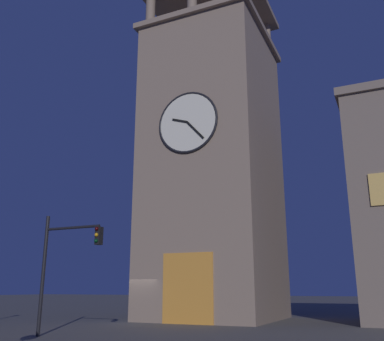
{
  "coord_description": "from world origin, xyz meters",
  "views": [
    {
      "loc": [
        -14.32,
        23.87,
        1.96
      ],
      "look_at": [
        -1.56,
        -3.82,
        10.31
      ],
      "focal_mm": 40.38,
      "sensor_mm": 36.0,
      "label": 1
    }
  ],
  "objects": [
    {
      "name": "ground_plane",
      "position": [
        0.0,
        0.0,
        0.0
      ],
      "size": [
        200.0,
        200.0,
        0.0
      ],
      "primitive_type": "plane",
      "color": "#56544F"
    },
    {
      "name": "traffic_signal_near",
      "position": [
        -1.27,
        8.97,
        3.32
      ],
      "size": [
        3.07,
        0.41,
        5.13
      ],
      "color": "black",
      "rests_on": "ground_plane"
    },
    {
      "name": "clocktower",
      "position": [
        -3.29,
        -3.8,
        10.63
      ],
      "size": [
        8.6,
        9.3,
        25.93
      ],
      "color": "gray",
      "rests_on": "ground_plane"
    }
  ]
}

